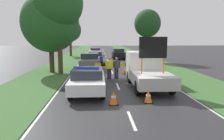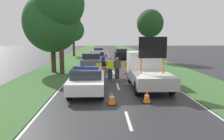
{
  "view_description": "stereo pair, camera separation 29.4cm",
  "coord_description": "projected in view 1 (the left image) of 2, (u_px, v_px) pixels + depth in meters",
  "views": [
    {
      "loc": [
        -1.26,
        -12.25,
        3.15
      ],
      "look_at": [
        -0.39,
        1.71,
        1.1
      ],
      "focal_mm": 35.0,
      "sensor_mm": 36.0,
      "label": 1
    },
    {
      "loc": [
        -0.96,
        -12.27,
        3.15
      ],
      "look_at": [
        -0.39,
        1.71,
        1.1
      ],
      "focal_mm": 35.0,
      "sensor_mm": 36.0,
      "label": 2
    }
  ],
  "objects": [
    {
      "name": "roadside_tree_near_right",
      "position": [
        58.0,
        4.0,
        18.32
      ],
      "size": [
        4.14,
        4.14,
        8.22
      ],
      "color": "#42301E",
      "rests_on": "ground"
    },
    {
      "name": "roadside_tree_mid_right",
      "position": [
        70.0,
        30.0,
        37.51
      ],
      "size": [
        3.73,
        3.73,
        6.48
      ],
      "color": "#42301E",
      "rests_on": "ground"
    },
    {
      "name": "police_car",
      "position": [
        88.0,
        80.0,
        12.59
      ],
      "size": [
        1.93,
        4.65,
        1.54
      ],
      "rotation": [
        0.0,
        0.0,
        -0.02
      ],
      "color": "white",
      "rests_on": "ground"
    },
    {
      "name": "roadside_tree_mid_left",
      "position": [
        50.0,
        22.0,
        19.49
      ],
      "size": [
        5.12,
        5.12,
        7.24
      ],
      "color": "#42301E",
      "rests_on": "ground"
    },
    {
      "name": "queued_car_van_white",
      "position": [
        95.0,
        51.0,
        39.84
      ],
      "size": [
        1.9,
        4.33,
        1.39
      ],
      "rotation": [
        0.0,
        0.0,
        3.14
      ],
      "color": "silver",
      "rests_on": "ground"
    },
    {
      "name": "grass_verge_right",
      "position": [
        146.0,
        59.0,
        32.74
      ],
      "size": [
        4.02,
        120.0,
        0.03
      ],
      "color": "#38602D",
      "rests_on": "ground"
    },
    {
      "name": "ground_plane",
      "position": [
        121.0,
        93.0,
        12.63
      ],
      "size": [
        160.0,
        160.0,
        0.0
      ],
      "primitive_type": "plane",
      "color": "#28282B"
    },
    {
      "name": "pedestrian_civilian",
      "position": [
        116.0,
        66.0,
        17.08
      ],
      "size": [
        0.6,
        0.38,
        1.66
      ],
      "rotation": [
        0.0,
        0.0,
        -0.34
      ],
      "color": "#232326",
      "rests_on": "ground"
    },
    {
      "name": "grass_verge_left",
      "position": [
        68.0,
        60.0,
        32.02
      ],
      "size": [
        4.02,
        120.0,
        0.03
      ],
      "color": "#38602D",
      "rests_on": "ground"
    },
    {
      "name": "road_barrier",
      "position": [
        113.0,
        66.0,
        17.81
      ],
      "size": [
        2.92,
        0.08,
        1.12
      ],
      "rotation": [
        0.0,
        0.0,
        -0.06
      ],
      "color": "black",
      "rests_on": "ground"
    },
    {
      "name": "work_truck",
      "position": [
        146.0,
        70.0,
        14.37
      ],
      "size": [
        2.2,
        5.39,
        3.23
      ],
      "rotation": [
        0.0,
        0.0,
        3.15
      ],
      "color": "white",
      "rests_on": "ground"
    },
    {
      "name": "lane_markings",
      "position": [
        108.0,
        62.0,
        29.34
      ],
      "size": [
        7.47,
        68.41,
        0.01
      ],
      "color": "silver",
      "rests_on": "ground"
    },
    {
      "name": "roadside_tree_near_left",
      "position": [
        147.0,
        24.0,
        29.3
      ],
      "size": [
        3.55,
        3.55,
        6.97
      ],
      "color": "#42301E",
      "rests_on": "ground"
    },
    {
      "name": "traffic_cone_near_truck",
      "position": [
        113.0,
        98.0,
        10.41
      ],
      "size": [
        0.47,
        0.47,
        0.65
      ],
      "color": "black",
      "rests_on": "ground"
    },
    {
      "name": "traffic_cone_near_police",
      "position": [
        102.0,
        71.0,
        18.79
      ],
      "size": [
        0.5,
        0.5,
        0.68
      ],
      "color": "black",
      "rests_on": "ground"
    },
    {
      "name": "queued_car_sedan_black",
      "position": [
        118.0,
        54.0,
        33.37
      ],
      "size": [
        1.81,
        3.99,
        1.58
      ],
      "rotation": [
        0.0,
        0.0,
        3.14
      ],
      "color": "black",
      "rests_on": "ground"
    },
    {
      "name": "police_officer",
      "position": [
        109.0,
        67.0,
        16.95
      ],
      "size": [
        0.58,
        0.37,
        1.61
      ],
      "rotation": [
        0.0,
        0.0,
        3.62
      ],
      "color": "#191E38",
      "rests_on": "ground"
    },
    {
      "name": "traffic_cone_centre_front",
      "position": [
        148.0,
        96.0,
        10.71
      ],
      "size": [
        0.46,
        0.46,
        0.63
      ],
      "color": "black",
      "rests_on": "ground"
    },
    {
      "name": "traffic_cone_lane_edge",
      "position": [
        80.0,
        76.0,
        16.49
      ],
      "size": [
        0.47,
        0.47,
        0.65
      ],
      "color": "black",
      "rests_on": "ground"
    },
    {
      "name": "queued_car_suv_grey",
      "position": [
        90.0,
        61.0,
        22.02
      ],
      "size": [
        1.94,
        3.93,
        1.66
      ],
      "rotation": [
        0.0,
        0.0,
        3.14
      ],
      "color": "slate",
      "rests_on": "ground"
    },
    {
      "name": "traffic_cone_behind_barrier",
      "position": [
        125.0,
        70.0,
        19.34
      ],
      "size": [
        0.48,
        0.48,
        0.66
      ],
      "color": "black",
      "rests_on": "ground"
    },
    {
      "name": "queued_car_hatch_blue",
      "position": [
        95.0,
        57.0,
        27.52
      ],
      "size": [
        1.9,
        4.65,
        1.48
      ],
      "rotation": [
        0.0,
        0.0,
        3.14
      ],
      "color": "navy",
      "rests_on": "ground"
    }
  ]
}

